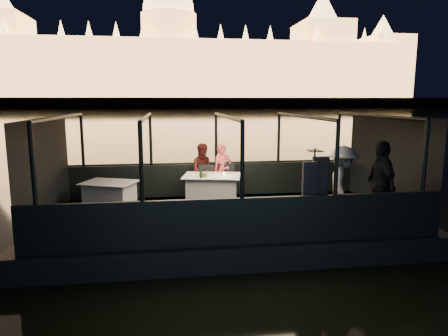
{
  "coord_description": "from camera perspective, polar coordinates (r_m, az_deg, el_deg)",
  "views": [
    {
      "loc": [
        -1.32,
        -9.02,
        3.18
      ],
      "look_at": [
        0.0,
        0.4,
        1.55
      ],
      "focal_mm": 32.0,
      "sensor_mm": 36.0,
      "label": 1
    }
  ],
  "objects": [
    {
      "name": "person_man_maroon",
      "position": [
        10.95,
        -2.9,
        -0.44
      ],
      "size": [
        0.74,
        0.59,
        1.51
      ],
      "primitive_type": "imported",
      "rotation": [
        0.0,
        0.0,
        -0.03
      ],
      "color": "#441413",
      "rests_on": "boat_deck"
    },
    {
      "name": "gunwale_port",
      "position": [
        11.32,
        -1.12,
        -1.64
      ],
      "size": [
        8.0,
        0.08,
        0.9
      ],
      "primitive_type": "cube",
      "color": "black",
      "rests_on": "boat_deck"
    },
    {
      "name": "coat_stand",
      "position": [
        7.99,
        12.65,
        -3.4
      ],
      "size": [
        0.5,
        0.41,
        1.76
      ],
      "primitive_type": null,
      "rotation": [
        0.0,
        0.0,
        -0.03
      ],
      "color": "black",
      "rests_on": "boat_deck"
    },
    {
      "name": "cabin_glass_port",
      "position": [
        11.15,
        -1.14,
        4.16
      ],
      "size": [
        8.0,
        0.02,
        1.4
      ],
      "primitive_type": null,
      "color": "#99B2B2",
      "rests_on": "gunwale_port"
    },
    {
      "name": "embankment",
      "position": [
        219.04,
        -7.7,
        9.07
      ],
      "size": [
        400.0,
        140.0,
        6.0
      ],
      "primitive_type": "cube",
      "color": "#423D33",
      "rests_on": "ground"
    },
    {
      "name": "dining_table_central",
      "position": [
        10.34,
        -1.72,
        -3.11
      ],
      "size": [
        1.64,
        1.33,
        0.77
      ],
      "primitive_type": "cube",
      "rotation": [
        0.0,
        0.0,
        -0.21
      ],
      "color": "white",
      "rests_on": "boat_deck"
    },
    {
      "name": "end_wall_fore",
      "position": [
        9.54,
        -24.18,
        -0.37
      ],
      "size": [
        0.02,
        4.0,
        2.3
      ],
      "primitive_type": null,
      "color": "black",
      "rests_on": "boat_deck"
    },
    {
      "name": "plate_near",
      "position": [
        9.94,
        1.6,
        -1.34
      ],
      "size": [
        0.26,
        0.26,
        0.01
      ],
      "primitive_type": "cylinder",
      "rotation": [
        0.0,
        0.0,
        0.18
      ],
      "color": "white",
      "rests_on": "dining_table_central"
    },
    {
      "name": "river_water",
      "position": [
        89.09,
        -7.16,
        7.6
      ],
      "size": [
        500.0,
        500.0,
        0.0
      ],
      "primitive_type": "plane",
      "color": "black",
      "rests_on": "ground"
    },
    {
      "name": "dining_table_aft",
      "position": [
        10.32,
        -15.99,
        -3.52
      ],
      "size": [
        1.53,
        1.33,
        0.68
      ],
      "primitive_type": "cube",
      "rotation": [
        0.0,
        0.0,
        -0.38
      ],
      "color": "silver",
      "rests_on": "boat_deck"
    },
    {
      "name": "amber_candle",
      "position": [
        10.16,
        0.02,
        -0.92
      ],
      "size": [
        0.08,
        0.08,
        0.08
      ],
      "primitive_type": "cylinder",
      "rotation": [
        0.0,
        0.0,
        0.41
      ],
      "color": "#FFA63F",
      "rests_on": "dining_table_central"
    },
    {
      "name": "cabin_glass_starboard",
      "position": [
        7.23,
        2.63,
        1.11
      ],
      "size": [
        8.0,
        0.02,
        1.4
      ],
      "primitive_type": null,
      "color": "#99B2B2",
      "rests_on": "gunwale_starboard"
    },
    {
      "name": "plate_far",
      "position": [
        10.22,
        -2.09,
        -1.04
      ],
      "size": [
        0.31,
        0.31,
        0.02
      ],
      "primitive_type": "cylinder",
      "rotation": [
        0.0,
        0.0,
        -0.24
      ],
      "color": "white",
      "rests_on": "dining_table_central"
    },
    {
      "name": "gunwale_starboard",
      "position": [
        7.49,
        2.56,
        -7.62
      ],
      "size": [
        8.0,
        0.08,
        0.9
      ],
      "primitive_type": "cube",
      "color": "black",
      "rests_on": "boat_deck"
    },
    {
      "name": "chair_port_left",
      "position": [
        10.75,
        -2.43,
        -2.26
      ],
      "size": [
        0.51,
        0.51,
        0.93
      ],
      "primitive_type": "cube",
      "rotation": [
        0.0,
        0.0,
        -0.21
      ],
      "color": "black",
      "rests_on": "boat_deck"
    },
    {
      "name": "passenger_dark",
      "position": [
        8.92,
        21.41,
        -2.8
      ],
      "size": [
        0.54,
        1.13,
        1.87
      ],
      "primitive_type": "imported",
      "rotation": [
        0.0,
        0.0,
        4.64
      ],
      "color": "black",
      "rests_on": "boat_deck"
    },
    {
      "name": "cabin_roof_glass",
      "position": [
        9.13,
        0.35,
        7.33
      ],
      "size": [
        8.0,
        4.0,
        0.02
      ],
      "primitive_type": null,
      "color": "#99B2B2",
      "rests_on": "boat_deck"
    },
    {
      "name": "person_woman_coral",
      "position": [
        11.01,
        -0.22,
        -0.38
      ],
      "size": [
        0.61,
        0.48,
        1.48
      ],
      "primitive_type": "imported",
      "rotation": [
        0.0,
        0.0,
        0.27
      ],
      "color": "#F05B57",
      "rests_on": "boat_deck"
    },
    {
      "name": "passenger_stripe",
      "position": [
        8.91,
        16.54,
        -2.54
      ],
      "size": [
        0.97,
        1.27,
        1.73
      ],
      "primitive_type": "imported",
      "rotation": [
        0.0,
        0.0,
        1.22
      ],
      "color": "silver",
      "rests_on": "boat_deck"
    },
    {
      "name": "end_wall_aft",
      "position": [
        10.58,
        22.31,
        0.68
      ],
      "size": [
        0.02,
        4.0,
        2.3
      ],
      "primitive_type": null,
      "color": "black",
      "rests_on": "boat_deck"
    },
    {
      "name": "wine_glass_red",
      "position": [
        10.34,
        0.56,
        -0.42
      ],
      "size": [
        0.07,
        0.07,
        0.18
      ],
      "primitive_type": null,
      "rotation": [
        0.0,
        0.0,
        -0.22
      ],
      "color": "silver",
      "rests_on": "dining_table_central"
    },
    {
      "name": "bread_basket",
      "position": [
        10.08,
        -3.04,
        -1.01
      ],
      "size": [
        0.2,
        0.2,
        0.08
      ],
      "primitive_type": "cylinder",
      "rotation": [
        0.0,
        0.0,
        -0.03
      ],
      "color": "brown",
      "rests_on": "dining_table_central"
    },
    {
      "name": "canopy_ribs",
      "position": [
        9.25,
        0.34,
        0.2
      ],
      "size": [
        8.0,
        4.0,
        2.3
      ],
      "primitive_type": null,
      "color": "black",
      "rests_on": "boat_deck"
    },
    {
      "name": "boat_deck",
      "position": [
        9.51,
        0.34,
        -6.77
      ],
      "size": [
        8.0,
        4.0,
        0.04
      ],
      "primitive_type": "cube",
      "color": "black",
      "rests_on": "boat_hull"
    },
    {
      "name": "boat_hull",
      "position": [
        9.66,
        0.33,
        -9.5
      ],
      "size": [
        8.6,
        4.4,
        1.0
      ],
      "primitive_type": "cube",
      "color": "black",
      "rests_on": "river_water"
    },
    {
      "name": "wine_glass_white",
      "position": [
        9.89,
        -2.45,
        -0.89
      ],
      "size": [
        0.07,
        0.07,
        0.18
      ],
      "primitive_type": null,
      "rotation": [
        0.0,
        0.0,
        -0.15
      ],
      "color": "silver",
      "rests_on": "dining_table_central"
    },
    {
      "name": "wine_bottle",
      "position": [
        9.86,
        -3.3,
        -0.61
      ],
      "size": [
        0.07,
        0.07,
        0.28
      ],
      "primitive_type": "cylinder",
      "rotation": [
        0.0,
        0.0,
        0.12
      ],
      "color": "#153B1C",
      "rests_on": "dining_table_central"
    },
    {
      "name": "parliament_building",
      "position": [
        185.83,
        -7.84,
        17.62
      ],
      "size": [
        220.0,
        32.0,
        60.0
      ],
      "primitive_type": null,
      "color": "#F2D18C",
      "rests_on": "embankment"
    },
    {
      "name": "chair_port_right",
      "position": [
        10.82,
        0.53,
        -2.18
      ],
      "size": [
        0.47,
        0.47,
        0.95
      ],
      "primitive_type": "cube",
      "rotation": [
        0.0,
        0.0,
        -0.07
      ],
      "color": "black",
      "rests_on": "boat_deck"
    }
  ]
}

